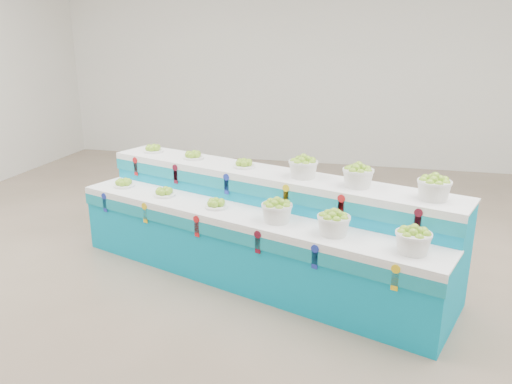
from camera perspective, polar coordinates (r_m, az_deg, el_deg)
ground at (r=5.03m, az=0.10°, el=-10.33°), size 10.00×10.00×0.00m
back_wall at (r=9.39m, az=7.60°, el=15.21°), size 10.00×0.00×10.00m
display_stand at (r=5.04m, az=0.00°, el=-3.91°), size 4.03×2.26×1.02m
plate_lower_left at (r=5.78m, az=-14.75°, el=1.05°), size 0.29×0.29×0.10m
plate_lower_mid at (r=5.36m, az=-10.36°, el=0.06°), size 0.29×0.29×0.10m
plate_lower_right at (r=4.93m, az=-4.55°, el=-1.24°), size 0.29×0.29×0.10m
basket_lower_left at (r=4.54m, az=2.37°, el=-2.11°), size 0.36×0.36×0.21m
basket_lower_mid at (r=4.30m, az=8.78°, el=-3.45°), size 0.36×0.36×0.21m
basket_lower_right at (r=4.10m, az=17.38°, el=-5.18°), size 0.36×0.36×0.21m
plate_upper_left at (r=6.03m, az=-11.58°, el=4.88°), size 0.29×0.29×0.10m
plate_upper_mid at (r=5.63m, az=-7.14°, el=4.21°), size 0.29×0.29×0.10m
plate_upper_right at (r=5.22m, az=-1.38°, el=3.30°), size 0.29×0.29×0.10m
basket_upper_left at (r=4.86m, az=5.36°, el=2.84°), size 0.36×0.36×0.21m
basket_upper_mid at (r=4.64m, az=11.47°, el=1.84°), size 0.36×0.36×0.21m
basket_upper_right at (r=4.45m, az=19.51°, el=0.49°), size 0.36×0.36×0.21m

